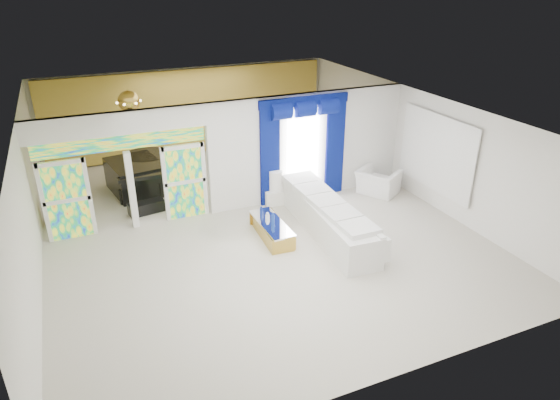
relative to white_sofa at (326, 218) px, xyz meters
name	(u,v)px	position (x,y,z in m)	size (l,w,h in m)	color
floor	(251,222)	(-1.55, 1.22, -0.39)	(12.00, 12.00, 0.00)	#B7AF9E
dividing_wall	(309,146)	(0.60, 2.22, 1.11)	(5.70, 0.18, 3.00)	white
dividing_header	(119,123)	(-4.40, 2.22, 2.33)	(4.30, 0.18, 0.55)	white
stained_panel_left	(67,200)	(-5.82, 2.22, 0.61)	(0.95, 0.04, 2.00)	#994C3F
stained_panel_right	(185,182)	(-2.97, 2.22, 0.61)	(0.95, 0.04, 2.00)	#994C3F
stained_transom	(122,143)	(-4.40, 2.22, 1.86)	(4.00, 0.05, 0.35)	#994C3F
window_pane	(303,150)	(0.35, 2.12, 1.06)	(1.00, 0.02, 2.30)	white
blue_drape_left	(270,157)	(-0.65, 2.09, 1.01)	(0.55, 0.10, 2.80)	#030547
blue_drape_right	(335,147)	(1.35, 2.09, 1.01)	(0.55, 0.10, 2.80)	#030547
blue_pelmet	(304,101)	(0.35, 2.09, 2.43)	(2.60, 0.12, 0.25)	#030547
wall_mirror	(436,153)	(3.39, 0.22, 1.16)	(0.04, 2.70, 1.90)	white
gold_curtains	(191,112)	(-1.55, 7.12, 1.11)	(9.70, 0.12, 2.90)	#B78D2C
white_sofa	(326,218)	(0.00, 0.00, 0.00)	(0.89, 4.13, 0.79)	white
coffee_table	(272,230)	(-1.35, 0.30, -0.21)	(0.56, 1.69, 0.38)	#B49138
console_table	(286,195)	(-0.21, 2.00, -0.19)	(1.23, 0.39, 0.41)	white
table_lamp	(276,181)	(-0.51, 2.00, 0.31)	(0.36, 0.36, 0.58)	white
armchair	(378,182)	(2.51, 1.49, -0.03)	(1.11, 0.97, 0.72)	white
grand_piano	(136,177)	(-3.93, 4.48, 0.06)	(1.37, 1.79, 0.90)	black
piano_bench	(147,207)	(-3.93, 2.88, -0.24)	(0.94, 0.37, 0.31)	black
tv_console	(63,206)	(-5.99, 3.26, 0.02)	(0.57, 0.52, 0.83)	tan
chandelier	(129,101)	(-3.85, 4.62, 2.26)	(0.60, 0.60, 0.60)	gold
decanters	(268,216)	(-1.36, 0.52, 0.07)	(0.16, 0.66, 0.23)	navy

